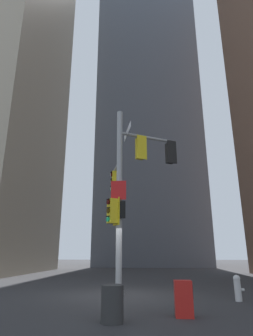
{
  "coord_description": "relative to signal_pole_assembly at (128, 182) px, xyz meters",
  "views": [
    {
      "loc": [
        1.31,
        -11.6,
        1.53
      ],
      "look_at": [
        0.33,
        -0.25,
        5.0
      ],
      "focal_mm": 29.96,
      "sensor_mm": 36.0,
      "label": 1
    }
  ],
  "objects": [
    {
      "name": "building_mid_block",
      "position": [
        0.96,
        26.79,
        20.8
      ],
      "size": [
        13.55,
        13.55,
        50.68
      ],
      "primitive_type": "cube",
      "color": "#4C5460",
      "rests_on": "ground"
    },
    {
      "name": "trash_bin",
      "position": [
        0.01,
        -4.9,
        -4.13
      ],
      "size": [
        0.53,
        0.53,
        0.82
      ],
      "primitive_type": "cylinder",
      "color": "#2D2D2D",
      "rests_on": "ground"
    },
    {
      "name": "ground",
      "position": [
        -0.36,
        -0.38,
        -4.54
      ],
      "size": [
        120.0,
        120.0,
        0.0
      ],
      "primitive_type": "plane",
      "color": "#2D2D30"
    },
    {
      "name": "newspaper_box",
      "position": [
        1.73,
        -4.16,
        -4.11
      ],
      "size": [
        0.45,
        0.36,
        0.86
      ],
      "color": "red",
      "rests_on": "ground"
    },
    {
      "name": "signal_pole_assembly",
      "position": [
        0.0,
        0.0,
        0.0
      ],
      "size": [
        3.31,
        3.06,
        7.79
      ],
      "color": "#9EA0A3",
      "rests_on": "ground"
    },
    {
      "name": "fire_hydrant",
      "position": [
        3.8,
        -1.54,
        -4.11
      ],
      "size": [
        0.33,
        0.23,
        0.82
      ],
      "color": "silver",
      "rests_on": "ground"
    }
  ]
}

